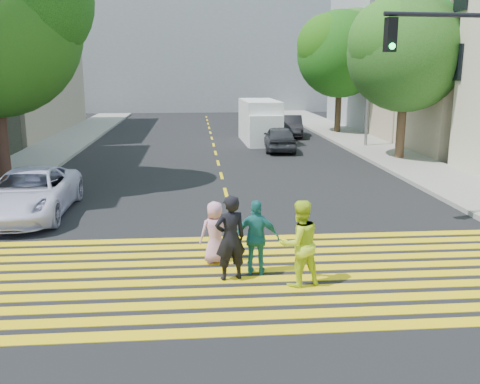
{
  "coord_description": "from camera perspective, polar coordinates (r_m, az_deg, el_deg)",
  "views": [
    {
      "loc": [
        -1.03,
        -9.27,
        4.25
      ],
      "look_at": [
        0.0,
        3.0,
        1.4
      ],
      "focal_mm": 40.0,
      "sensor_mm": 36.0,
      "label": 1
    }
  ],
  "objects": [
    {
      "name": "pedestrian_man",
      "position": [
        10.89,
        -1.04,
        -4.92
      ],
      "size": [
        0.74,
        0.59,
        1.79
      ],
      "primitive_type": "imported",
      "rotation": [
        0.0,
        0.0,
        3.42
      ],
      "color": "black",
      "rests_on": "ground"
    },
    {
      "name": "white_sedan",
      "position": [
        16.85,
        -21.57,
        -0.11
      ],
      "size": [
        2.31,
        4.94,
        1.37
      ],
      "primitive_type": "imported",
      "rotation": [
        0.0,
        0.0,
        0.01
      ],
      "color": "silver",
      "rests_on": "ground"
    },
    {
      "name": "ground",
      "position": [
        10.25,
        1.44,
        -11.48
      ],
      "size": [
        120.0,
        120.0,
        0.0
      ],
      "primitive_type": "plane",
      "color": "black"
    },
    {
      "name": "dark_car_near",
      "position": [
        28.3,
        4.21,
        5.73
      ],
      "size": [
        1.8,
        3.99,
        1.33
      ],
      "primitive_type": "imported",
      "rotation": [
        0.0,
        0.0,
        3.08
      ],
      "color": "#292A2F",
      "rests_on": "ground"
    },
    {
      "name": "backdrop_block",
      "position": [
        57.3,
        -3.91,
        14.77
      ],
      "size": [
        30.0,
        8.0,
        12.0
      ],
      "primitive_type": "cube",
      "color": "gray",
      "rests_on": "ground"
    },
    {
      "name": "lane_line",
      "position": [
        32.06,
        -2.94,
        5.42
      ],
      "size": [
        0.12,
        34.4,
        0.01
      ],
      "color": "yellow",
      "rests_on": "ground"
    },
    {
      "name": "tree_right_far",
      "position": [
        36.2,
        10.76,
        14.73
      ],
      "size": [
        6.62,
        6.36,
        8.08
      ],
      "rotation": [
        0.0,
        0.0,
        0.15
      ],
      "color": "#301D15",
      "rests_on": "ground"
    },
    {
      "name": "sidewalk_right",
      "position": [
        26.4,
        16.45,
        3.41
      ],
      "size": [
        3.0,
        60.0,
        0.15
      ],
      "primitive_type": "cube",
      "color": "gray",
      "rests_on": "ground"
    },
    {
      "name": "crosswalk",
      "position": [
        11.41,
        0.74,
        -8.8
      ],
      "size": [
        13.4,
        5.3,
        0.01
      ],
      "color": "yellow",
      "rests_on": "ground"
    },
    {
      "name": "pedestrian_child",
      "position": [
        11.91,
        -2.68,
        -4.32
      ],
      "size": [
        0.78,
        0.61,
        1.4
      ],
      "primitive_type": "imported",
      "rotation": [
        0.0,
        0.0,
        3.41
      ],
      "color": "pink",
      "rests_on": "ground"
    },
    {
      "name": "white_van",
      "position": [
        31.45,
        2.18,
        7.4
      ],
      "size": [
        2.09,
        5.24,
        2.45
      ],
      "rotation": [
        0.0,
        0.0,
        0.03
      ],
      "color": "white",
      "rests_on": "ground"
    },
    {
      "name": "tree_right_near",
      "position": [
        26.14,
        17.44,
        14.55
      ],
      "size": [
        6.21,
        5.94,
        7.69
      ],
      "rotation": [
        0.0,
        0.0,
        0.14
      ],
      "color": "#4A351E",
      "rests_on": "ground"
    },
    {
      "name": "building_right_grey",
      "position": [
        42.42,
        17.9,
        13.45
      ],
      "size": [
        10.0,
        10.0,
        10.0
      ],
      "primitive_type": "cube",
      "color": "gray",
      "rests_on": "ground"
    },
    {
      "name": "sidewalk_left",
      "position": [
        32.42,
        -18.16,
        5.0
      ],
      "size": [
        3.0,
        40.0,
        0.15
      ],
      "primitive_type": "cube",
      "color": "gray",
      "rests_on": "ground"
    },
    {
      "name": "pedestrian_extra",
      "position": [
        11.21,
        1.8,
        -4.89
      ],
      "size": [
        1.0,
        0.58,
        1.61
      ],
      "primitive_type": "imported",
      "rotation": [
        0.0,
        0.0,
        2.94
      ],
      "color": "#23777A",
      "rests_on": "ground"
    },
    {
      "name": "dark_car_parked",
      "position": [
        34.49,
        5.41,
        7.01
      ],
      "size": [
        1.9,
        4.16,
        1.32
      ],
      "primitive_type": "imported",
      "rotation": [
        0.0,
        0.0,
        -0.13
      ],
      "color": "black",
      "rests_on": "ground"
    },
    {
      "name": "street_lamp",
      "position": [
        29.83,
        13.42,
        14.74
      ],
      "size": [
        2.09,
        0.52,
        9.25
      ],
      "rotation": [
        0.0,
        0.0,
        0.16
      ],
      "color": "gray",
      "rests_on": "ground"
    },
    {
      "name": "pedestrian_woman",
      "position": [
        10.68,
        6.37,
        -5.47
      ],
      "size": [
        1.01,
        0.89,
        1.75
      ],
      "primitive_type": "imported",
      "rotation": [
        0.0,
        0.0,
        3.44
      ],
      "color": "#D5F125",
      "rests_on": "ground"
    },
    {
      "name": "silver_car",
      "position": [
        41.31,
        1.94,
        8.08
      ],
      "size": [
        2.1,
        4.78,
        1.37
      ],
      "primitive_type": "imported",
      "rotation": [
        0.0,
        0.0,
        3.18
      ],
      "color": "#A6A6A6",
      "rests_on": "ground"
    }
  ]
}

